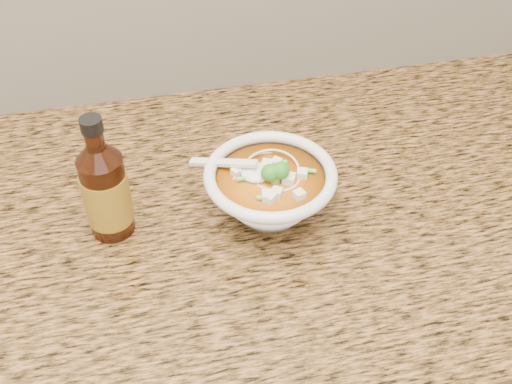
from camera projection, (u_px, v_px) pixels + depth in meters
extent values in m
cube|color=brown|center=(84.00, 240.00, 0.91)|extent=(4.00, 0.68, 0.04)
cylinder|color=silver|center=(270.00, 212.00, 0.91)|extent=(0.08, 0.08, 0.01)
torus|color=silver|center=(270.00, 175.00, 0.87)|extent=(0.18, 0.18, 0.02)
torus|color=beige|center=(270.00, 175.00, 0.87)|extent=(0.08, 0.08, 0.00)
torus|color=beige|center=(279.00, 174.00, 0.88)|extent=(0.08, 0.08, 0.00)
torus|color=beige|center=(280.00, 179.00, 0.87)|extent=(0.07, 0.07, 0.00)
torus|color=beige|center=(273.00, 176.00, 0.88)|extent=(0.09, 0.09, 0.00)
torus|color=beige|center=(278.00, 176.00, 0.88)|extent=(0.07, 0.07, 0.00)
torus|color=beige|center=(280.00, 182.00, 0.88)|extent=(0.08, 0.08, 0.00)
torus|color=beige|center=(279.00, 178.00, 0.88)|extent=(0.08, 0.08, 0.00)
torus|color=beige|center=(273.00, 185.00, 0.88)|extent=(0.09, 0.09, 0.00)
cube|color=silver|center=(284.00, 165.00, 0.88)|extent=(0.02, 0.02, 0.01)
cube|color=silver|center=(250.00, 199.00, 0.83)|extent=(0.02, 0.02, 0.02)
cube|color=silver|center=(243.00, 190.00, 0.85)|extent=(0.02, 0.02, 0.01)
cube|color=silver|center=(307.00, 188.00, 0.85)|extent=(0.02, 0.02, 0.01)
cube|color=silver|center=(245.00, 159.00, 0.89)|extent=(0.02, 0.02, 0.01)
cube|color=silver|center=(297.00, 163.00, 0.89)|extent=(0.02, 0.02, 0.01)
cube|color=silver|center=(256.00, 186.00, 0.85)|extent=(0.02, 0.02, 0.02)
cube|color=silver|center=(297.00, 172.00, 0.87)|extent=(0.02, 0.02, 0.01)
cube|color=silver|center=(292.00, 159.00, 0.89)|extent=(0.02, 0.02, 0.02)
ellipsoid|color=#196014|center=(276.00, 172.00, 0.85)|extent=(0.03, 0.03, 0.03)
cylinder|color=#56B746|center=(281.00, 197.00, 0.84)|extent=(0.02, 0.02, 0.01)
cylinder|color=#56B746|center=(245.00, 192.00, 0.84)|extent=(0.02, 0.01, 0.01)
cylinder|color=#56B746|center=(282.00, 165.00, 0.88)|extent=(0.02, 0.01, 0.01)
cylinder|color=#56B746|center=(242.00, 190.00, 0.85)|extent=(0.02, 0.02, 0.01)
cylinder|color=#56B746|center=(293.00, 179.00, 0.86)|extent=(0.01, 0.02, 0.01)
ellipsoid|color=silver|center=(256.00, 173.00, 0.87)|extent=(0.04, 0.04, 0.02)
cube|color=silver|center=(223.00, 163.00, 0.88)|extent=(0.09, 0.06, 0.03)
cylinder|color=#3F1808|center=(107.00, 196.00, 0.85)|extent=(0.07, 0.07, 0.13)
cylinder|color=#3F1808|center=(94.00, 139.00, 0.79)|extent=(0.03, 0.03, 0.03)
cylinder|color=black|center=(91.00, 125.00, 0.77)|extent=(0.03, 0.03, 0.02)
cylinder|color=red|center=(107.00, 197.00, 0.86)|extent=(0.07, 0.07, 0.08)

